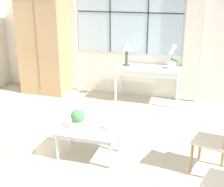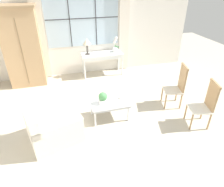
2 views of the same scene
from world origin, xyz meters
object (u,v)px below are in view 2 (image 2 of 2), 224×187
coffee_table (109,104)px  console_table (102,56)px  potted_orchid (115,46)px  armoire (23,47)px  table_lamp (87,42)px  potted_plant_small (103,98)px  armchair_upholstered (53,128)px  side_chair_wooden (178,84)px  pillar_candle (120,96)px  accent_chair_wooden (206,103)px

coffee_table → console_table: bearing=80.7°
potted_orchid → coffee_table: potted_orchid is taller
armoire → table_lamp: (1.85, 0.06, -0.02)m
potted_orchid → potted_plant_small: potted_orchid is taller
armchair_upholstered → potted_plant_small: armchair_upholstered is taller
armoire → side_chair_wooden: size_ratio=2.09×
potted_orchid → armchair_upholstered: potted_orchid is taller
armchair_upholstered → side_chair_wooden: size_ratio=1.06×
coffee_table → pillar_candle: (0.28, 0.05, 0.11)m
armoire → pillar_candle: armoire is taller
accent_chair_wooden → potted_plant_small: (-2.06, 0.77, -0.00)m
armoire → pillar_candle: 3.27m
potted_orchid → coffee_table: (-0.85, -2.46, -0.54)m
armoire → potted_plant_small: (1.78, -2.39, -0.57)m
armoire → potted_orchid: size_ratio=4.61×
potted_orchid → side_chair_wooden: 2.57m
potted_plant_small → pillar_candle: (0.43, 0.07, -0.07)m
armchair_upholstered → side_chair_wooden: side_chair_wooden is taller
potted_orchid → accent_chair_wooden: (1.06, -3.24, -0.35)m
side_chair_wooden → potted_plant_small: 1.92m
table_lamp → armchair_upholstered: table_lamp is taller
side_chair_wooden → potted_orchid: bearing=111.1°
coffee_table → pillar_candle: pillar_candle is taller
table_lamp → side_chair_wooden: 3.04m
console_table → pillar_candle: size_ratio=8.64×
armchair_upholstered → pillar_candle: 1.63m
potted_orchid → armoire: bearing=-178.4°
armoire → side_chair_wooden: armoire is taller
table_lamp → potted_plant_small: (-0.08, -2.46, -0.55)m
armoire → potted_plant_small: bearing=-53.4°
accent_chair_wooden → potted_plant_small: size_ratio=3.87×
side_chair_wooden → potted_plant_small: (-1.91, -0.09, -0.02)m
table_lamp → accent_chair_wooden: (1.99, -3.22, -0.55)m
console_table → pillar_candle: 2.36m
potted_plant_small → pillar_candle: size_ratio=1.75×
table_lamp → coffee_table: table_lamp is taller
coffee_table → potted_plant_small: 0.23m
potted_orchid → accent_chair_wooden: 3.43m
armoire → accent_chair_wooden: armoire is taller
console_table → armoire: bearing=-179.2°
potted_plant_small → pillar_candle: 0.44m
coffee_table → potted_plant_small: size_ratio=3.20×
table_lamp → accent_chair_wooden: bearing=-58.4°
table_lamp → pillar_candle: 2.49m
armchair_upholstered → side_chair_wooden: (3.04, 0.48, 0.31)m
console_table → coffee_table: console_table is taller
pillar_candle → table_lamp: bearing=98.4°
armoire → coffee_table: armoire is taller
table_lamp → accent_chair_wooden: size_ratio=0.49×
side_chair_wooden → coffee_table: side_chair_wooden is taller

